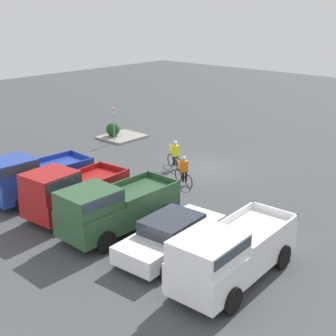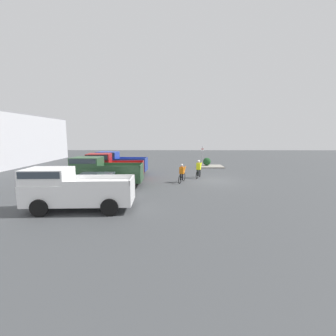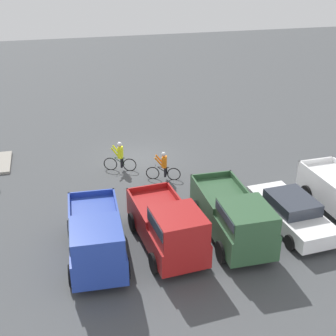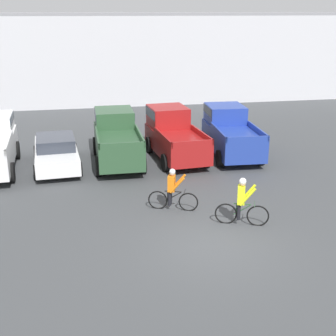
# 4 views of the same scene
# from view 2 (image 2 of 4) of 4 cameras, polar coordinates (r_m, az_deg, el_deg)

# --- Properties ---
(ground_plane) EXTENTS (80.00, 80.00, 0.00)m
(ground_plane) POSITION_cam_2_polar(r_m,az_deg,el_deg) (19.94, 11.67, -3.16)
(ground_plane) COLOR #424447
(pickup_truck_0) EXTENTS (2.30, 5.52, 2.23)m
(pickup_truck_0) POSITION_cam_2_polar(r_m,az_deg,el_deg) (12.78, -23.02, -4.78)
(pickup_truck_0) COLOR white
(pickup_truck_0) RESTS_ON ground_plane
(sedan_0) EXTENTS (2.27, 4.89, 1.45)m
(sedan_0) POSITION_cam_2_polar(r_m,az_deg,el_deg) (15.32, -17.64, -4.06)
(sedan_0) COLOR white
(sedan_0) RESTS_ON ground_plane
(pickup_truck_1) EXTENTS (2.20, 5.29, 2.25)m
(pickup_truck_1) POSITION_cam_2_polar(r_m,az_deg,el_deg) (17.99, -16.23, -0.76)
(pickup_truck_1) COLOR #2D5133
(pickup_truck_1) RESTS_ON ground_plane
(pickup_truck_2) EXTENTS (2.48, 5.03, 2.31)m
(pickup_truck_2) POSITION_cam_2_polar(r_m,az_deg,el_deg) (20.64, -14.30, 0.45)
(pickup_truck_2) COLOR maroon
(pickup_truck_2) RESTS_ON ground_plane
(pickup_truck_3) EXTENTS (2.39, 5.05, 2.25)m
(pickup_truck_3) POSITION_cam_2_polar(r_m,az_deg,el_deg) (23.40, -12.53, 1.36)
(pickup_truck_3) COLOR #233D9E
(pickup_truck_3) RESTS_ON ground_plane
(cyclist_0) EXTENTS (1.71, 0.70, 1.69)m
(cyclist_0) POSITION_cam_2_polar(r_m,az_deg,el_deg) (20.87, 7.75, -0.25)
(cyclist_0) COLOR black
(cyclist_0) RESTS_ON ground_plane
(cyclist_1) EXTENTS (1.73, 0.71, 1.59)m
(cyclist_1) POSITION_cam_2_polar(r_m,az_deg,el_deg) (18.75, 3.54, -1.33)
(cyclist_1) COLOR black
(cyclist_1) RESTS_ON ground_plane
(fire_lane_sign) EXTENTS (0.16, 0.28, 2.59)m
(fire_lane_sign) POSITION_cam_2_polar(r_m,az_deg,el_deg) (27.48, 8.71, 3.31)
(fire_lane_sign) COLOR #9E9EA3
(fire_lane_sign) RESTS_ON ground_plane
(curb_island) EXTENTS (2.54, 2.87, 0.15)m
(curb_island) POSITION_cam_2_polar(r_m,az_deg,el_deg) (28.32, 10.84, 0.40)
(curb_island) COLOR gray
(curb_island) RESTS_ON ground_plane
(shrub) EXTENTS (0.96, 0.96, 0.96)m
(shrub) POSITION_cam_2_polar(r_m,az_deg,el_deg) (28.60, 9.83, 1.63)
(shrub) COLOR #1E4C23
(shrub) RESTS_ON curb_island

